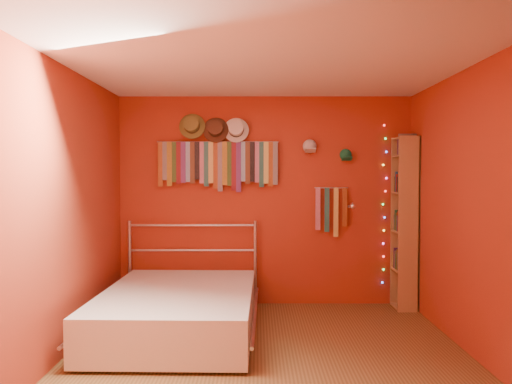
{
  "coord_description": "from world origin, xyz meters",
  "views": [
    {
      "loc": [
        -0.09,
        -4.25,
        1.56
      ],
      "look_at": [
        -0.11,
        0.9,
        1.38
      ],
      "focal_mm": 35.0,
      "sensor_mm": 36.0,
      "label": 1
    }
  ],
  "objects_px": {
    "bookshelf": "(408,222)",
    "bed": "(179,310)",
    "tie_rack": "(218,163)",
    "reading_lamp": "(352,206)"
  },
  "relations": [
    {
      "from": "tie_rack",
      "to": "bookshelf",
      "type": "distance_m",
      "value": 2.33
    },
    {
      "from": "bed",
      "to": "tie_rack",
      "type": "bearing_deg",
      "value": 75.37
    },
    {
      "from": "tie_rack",
      "to": "bed",
      "type": "xyz_separation_m",
      "value": [
        -0.31,
        -1.1,
        -1.47
      ]
    },
    {
      "from": "reading_lamp",
      "to": "bed",
      "type": "distance_m",
      "value": 2.31
    },
    {
      "from": "bookshelf",
      "to": "bed",
      "type": "height_order",
      "value": "bookshelf"
    },
    {
      "from": "tie_rack",
      "to": "reading_lamp",
      "type": "distance_m",
      "value": 1.65
    },
    {
      "from": "tie_rack",
      "to": "bookshelf",
      "type": "height_order",
      "value": "bookshelf"
    },
    {
      "from": "reading_lamp",
      "to": "bookshelf",
      "type": "height_order",
      "value": "bookshelf"
    },
    {
      "from": "bookshelf",
      "to": "bed",
      "type": "distance_m",
      "value": 2.8
    },
    {
      "from": "tie_rack",
      "to": "bookshelf",
      "type": "xyz_separation_m",
      "value": [
        2.22,
        -0.15,
        -0.69
      ]
    }
  ]
}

